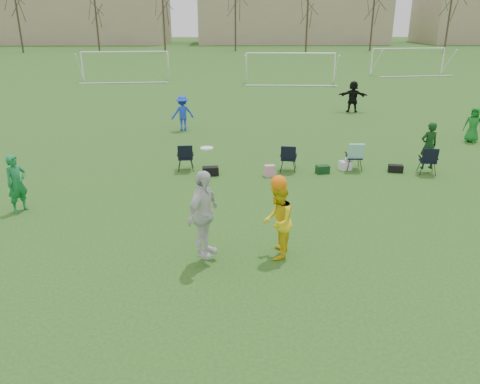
{
  "coord_description": "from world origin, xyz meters",
  "views": [
    {
      "loc": [
        -1.09,
        -7.77,
        5.16
      ],
      "look_at": [
        -0.85,
        2.68,
        1.25
      ],
      "focal_mm": 35.0,
      "sensor_mm": 36.0,
      "label": 1
    }
  ],
  "objects_px": {
    "fielder_green_near": "(17,184)",
    "goal_left": "(125,58)",
    "fielder_blue": "(183,113)",
    "center_contest": "(240,217)",
    "goal_right": "(409,54)",
    "fielder_green_far": "(473,125)",
    "goal_mid": "(291,59)",
    "fielder_black": "(353,97)"
  },
  "relations": [
    {
      "from": "fielder_green_near",
      "to": "goal_left",
      "type": "relative_size",
      "value": 0.22
    },
    {
      "from": "fielder_blue",
      "to": "center_contest",
      "type": "xyz_separation_m",
      "value": [
        2.47,
        -13.0,
        0.2
      ]
    },
    {
      "from": "fielder_green_near",
      "to": "goal_right",
      "type": "bearing_deg",
      "value": -1.21
    },
    {
      "from": "fielder_green_far",
      "to": "center_contest",
      "type": "height_order",
      "value": "center_contest"
    },
    {
      "from": "goal_mid",
      "to": "fielder_blue",
      "type": "bearing_deg",
      "value": -108.96
    },
    {
      "from": "fielder_blue",
      "to": "fielder_green_near",
      "type": "bearing_deg",
      "value": 51.6
    },
    {
      "from": "fielder_blue",
      "to": "goal_mid",
      "type": "xyz_separation_m",
      "value": [
        7.34,
        17.32,
        1.08
      ]
    },
    {
      "from": "goal_right",
      "to": "center_contest",
      "type": "bearing_deg",
      "value": -122.91
    },
    {
      "from": "fielder_green_near",
      "to": "center_contest",
      "type": "relative_size",
      "value": 0.62
    },
    {
      "from": "fielder_green_far",
      "to": "fielder_blue",
      "type": "bearing_deg",
      "value": -155.02
    },
    {
      "from": "center_contest",
      "to": "goal_right",
      "type": "xyz_separation_m",
      "value": [
        16.87,
        36.32,
        0.88
      ]
    },
    {
      "from": "center_contest",
      "to": "goal_left",
      "type": "distance_m",
      "value": 33.6
    },
    {
      "from": "fielder_green_near",
      "to": "fielder_black",
      "type": "bearing_deg",
      "value": -8.57
    },
    {
      "from": "goal_left",
      "to": "goal_right",
      "type": "xyz_separation_m",
      "value": [
        26.0,
        4.0,
        0.0
      ]
    },
    {
      "from": "fielder_black",
      "to": "goal_right",
      "type": "relative_size",
      "value": 0.24
    },
    {
      "from": "center_contest",
      "to": "goal_mid",
      "type": "height_order",
      "value": "center_contest"
    },
    {
      "from": "goal_left",
      "to": "goal_mid",
      "type": "height_order",
      "value": "same"
    },
    {
      "from": "fielder_green_far",
      "to": "goal_right",
      "type": "xyz_separation_m",
      "value": [
        6.44,
        25.89,
        1.16
      ]
    },
    {
      "from": "fielder_green_far",
      "to": "center_contest",
      "type": "distance_m",
      "value": 14.76
    },
    {
      "from": "fielder_green_far",
      "to": "fielder_black",
      "type": "distance_m",
      "value": 7.88
    },
    {
      "from": "fielder_green_near",
      "to": "fielder_black",
      "type": "relative_size",
      "value": 0.92
    },
    {
      "from": "fielder_black",
      "to": "goal_mid",
      "type": "relative_size",
      "value": 0.24
    },
    {
      "from": "fielder_black",
      "to": "goal_left",
      "type": "height_order",
      "value": "goal_left"
    },
    {
      "from": "goal_left",
      "to": "goal_right",
      "type": "relative_size",
      "value": 1.01
    },
    {
      "from": "fielder_blue",
      "to": "goal_right",
      "type": "height_order",
      "value": "goal_right"
    },
    {
      "from": "fielder_blue",
      "to": "goal_mid",
      "type": "distance_m",
      "value": 18.84
    },
    {
      "from": "fielder_blue",
      "to": "goal_right",
      "type": "bearing_deg",
      "value": -147.95
    },
    {
      "from": "fielder_green_near",
      "to": "goal_mid",
      "type": "xyz_separation_m",
      "value": [
        11.02,
        27.37,
        1.1
      ]
    },
    {
      "from": "goal_right",
      "to": "fielder_black",
      "type": "bearing_deg",
      "value": -125.87
    },
    {
      "from": "fielder_blue",
      "to": "goal_left",
      "type": "height_order",
      "value": "goal_left"
    },
    {
      "from": "goal_left",
      "to": "goal_mid",
      "type": "bearing_deg",
      "value": -13.13
    },
    {
      "from": "fielder_blue",
      "to": "center_contest",
      "type": "bearing_deg",
      "value": 82.48
    },
    {
      "from": "fielder_green_near",
      "to": "center_contest",
      "type": "xyz_separation_m",
      "value": [
        6.15,
        -2.95,
        0.22
      ]
    },
    {
      "from": "goal_mid",
      "to": "goal_right",
      "type": "distance_m",
      "value": 13.42
    },
    {
      "from": "fielder_green_far",
      "to": "goal_left",
      "type": "relative_size",
      "value": 0.21
    },
    {
      "from": "center_contest",
      "to": "goal_mid",
      "type": "distance_m",
      "value": 30.72
    },
    {
      "from": "fielder_green_near",
      "to": "center_contest",
      "type": "distance_m",
      "value": 6.83
    },
    {
      "from": "goal_left",
      "to": "goal_mid",
      "type": "xyz_separation_m",
      "value": [
        14.0,
        -2.0,
        0.0
      ]
    },
    {
      "from": "fielder_black",
      "to": "goal_right",
      "type": "distance_m",
      "value": 21.35
    },
    {
      "from": "fielder_green_far",
      "to": "center_contest",
      "type": "relative_size",
      "value": 0.58
    },
    {
      "from": "fielder_green_far",
      "to": "fielder_green_near",
      "type": "bearing_deg",
      "value": -119.48
    },
    {
      "from": "center_contest",
      "to": "goal_left",
      "type": "relative_size",
      "value": 0.36
    }
  ]
}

